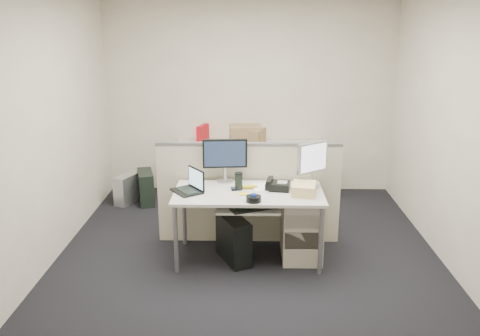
{
  "coord_description": "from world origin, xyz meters",
  "views": [
    {
      "loc": [
        0.01,
        -4.82,
        2.41
      ],
      "look_at": [
        -0.09,
        0.15,
        0.93
      ],
      "focal_mm": 38.0,
      "sensor_mm": 36.0,
      "label": 1
    }
  ],
  "objects_px": {
    "laptop": "(186,181)",
    "desk_phone": "(278,186)",
    "desk": "(248,198)",
    "monitor_main": "(225,161)"
  },
  "relations": [
    {
      "from": "desk",
      "to": "monitor_main",
      "type": "xyz_separation_m",
      "value": [
        -0.25,
        0.32,
        0.3
      ]
    },
    {
      "from": "laptop",
      "to": "desk_phone",
      "type": "relative_size",
      "value": 1.27
    },
    {
      "from": "monitor_main",
      "to": "laptop",
      "type": "distance_m",
      "value": 0.52
    },
    {
      "from": "laptop",
      "to": "desk_phone",
      "type": "xyz_separation_m",
      "value": [
        0.92,
        0.1,
        -0.08
      ]
    },
    {
      "from": "desk",
      "to": "desk_phone",
      "type": "distance_m",
      "value": 0.33
    },
    {
      "from": "desk",
      "to": "monitor_main",
      "type": "relative_size",
      "value": 3.2
    },
    {
      "from": "monitor_main",
      "to": "desk_phone",
      "type": "xyz_separation_m",
      "value": [
        0.55,
        -0.24,
        -0.2
      ]
    },
    {
      "from": "desk",
      "to": "desk_phone",
      "type": "bearing_deg",
      "value": 14.93
    },
    {
      "from": "desk_phone",
      "to": "laptop",
      "type": "bearing_deg",
      "value": -163.62
    },
    {
      "from": "desk",
      "to": "laptop",
      "type": "distance_m",
      "value": 0.65
    }
  ]
}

